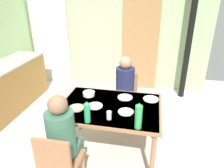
# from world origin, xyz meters

# --- Properties ---
(ground_plane) EXTENTS (6.29, 6.29, 0.00)m
(ground_plane) POSITION_xyz_m (0.00, 0.00, 0.00)
(ground_plane) COLOR beige
(wall_back) EXTENTS (4.29, 0.10, 2.77)m
(wall_back) POSITION_xyz_m (0.00, 2.42, 1.38)
(wall_back) COLOR #9DBC82
(wall_back) RESTS_ON ground_plane
(door_wooden) EXTENTS (0.80, 0.05, 2.00)m
(door_wooden) POSITION_xyz_m (0.65, 2.34, 1.00)
(door_wooden) COLOR #9B6E44
(door_wooden) RESTS_ON ground_plane
(stove_pipe_column) EXTENTS (0.12, 0.12, 2.77)m
(stove_pipe_column) POSITION_xyz_m (1.63, 2.07, 1.38)
(stove_pipe_column) COLOR black
(stove_pipe_column) RESTS_ON ground_plane
(curtain_panel) EXTENTS (0.90, 0.03, 2.33)m
(curtain_panel) POSITION_xyz_m (-1.48, 2.32, 1.16)
(curtain_panel) COLOR white
(curtain_panel) RESTS_ON ground_plane
(dining_table) EXTENTS (1.34, 0.97, 0.74)m
(dining_table) POSITION_xyz_m (0.45, 0.07, 0.67)
(dining_table) COLOR #9E6642
(dining_table) RESTS_ON ground_plane
(chair_near_diner) EXTENTS (0.40, 0.40, 0.87)m
(chair_near_diner) POSITION_xyz_m (0.08, -0.77, 0.50)
(chair_near_diner) COLOR #9E6642
(chair_near_diner) RESTS_ON ground_plane
(chair_far_diner) EXTENTS (0.40, 0.40, 0.87)m
(chair_far_diner) POSITION_xyz_m (0.55, 0.90, 0.50)
(chair_far_diner) COLOR #9E6642
(chair_far_diner) RESTS_ON ground_plane
(person_near_diner) EXTENTS (0.30, 0.37, 0.77)m
(person_near_diner) POSITION_xyz_m (0.08, -0.63, 0.78)
(person_near_diner) COLOR #3A6350
(person_near_diner) RESTS_ON ground_plane
(person_far_diner) EXTENTS (0.30, 0.37, 0.77)m
(person_far_diner) POSITION_xyz_m (0.55, 0.77, 0.78)
(person_far_diner) COLOR #192842
(person_far_diner) RESTS_ON ground_plane
(water_bottle_green_near) EXTENTS (0.08, 0.08, 0.31)m
(water_bottle_green_near) POSITION_xyz_m (0.86, -0.34, 0.89)
(water_bottle_green_near) COLOR green
(water_bottle_green_near) RESTS_ON dining_table
(water_bottle_green_far) EXTENTS (0.07, 0.07, 0.27)m
(water_bottle_green_far) POSITION_xyz_m (0.27, -0.34, 0.87)
(water_bottle_green_far) COLOR #269B5D
(water_bottle_green_far) RESTS_ON dining_table
(serving_bowl_center) EXTENTS (0.17, 0.17, 0.05)m
(serving_bowl_center) POSITION_xyz_m (0.09, 0.30, 0.77)
(serving_bowl_center) COLOR silver
(serving_bowl_center) RESTS_ON dining_table
(dinner_plate_near_left) EXTENTS (0.20, 0.20, 0.01)m
(dinner_plate_near_left) POSITION_xyz_m (0.26, 0.02, 0.75)
(dinner_plate_near_left) COLOR white
(dinner_plate_near_left) RESTS_ON dining_table
(dinner_plate_near_right) EXTENTS (0.20, 0.20, 0.01)m
(dinner_plate_near_right) POSITION_xyz_m (0.68, -0.05, 0.75)
(dinner_plate_near_right) COLOR white
(dinner_plate_near_right) RESTS_ON dining_table
(dinner_plate_far_center) EXTENTS (0.21, 0.21, 0.01)m
(dinner_plate_far_center) POSITION_xyz_m (0.61, 0.33, 0.75)
(dinner_plate_far_center) COLOR white
(dinner_plate_far_center) RESTS_ON dining_table
(dinner_plate_far_side) EXTENTS (0.21, 0.21, 0.01)m
(dinner_plate_far_side) POSITION_xyz_m (0.98, 0.35, 0.75)
(dinner_plate_far_side) COLOR white
(dinner_plate_far_side) RESTS_ON dining_table
(drinking_glass_by_near_diner) EXTENTS (0.06, 0.06, 0.10)m
(drinking_glass_by_near_diner) POSITION_xyz_m (0.51, -0.24, 0.80)
(drinking_glass_by_near_diner) COLOR silver
(drinking_glass_by_near_diner) RESTS_ON dining_table
(bread_plate_sliced) EXTENTS (0.19, 0.19, 0.02)m
(bread_plate_sliced) POSITION_xyz_m (0.04, -0.09, 0.75)
(bread_plate_sliced) COLOR #DBB77A
(bread_plate_sliced) RESTS_ON dining_table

